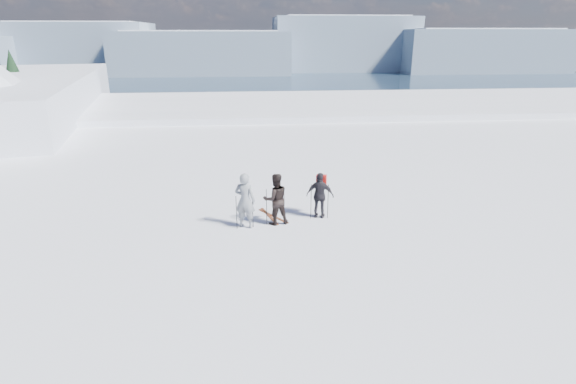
% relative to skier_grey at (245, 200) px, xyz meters
% --- Properties ---
extents(lake_basin, '(820.00, 820.00, 71.62)m').
position_rel_skier_grey_xyz_m(lake_basin, '(2.94, 26.43, -7.48)').
color(lake_basin, white).
rests_on(lake_basin, ground).
extents(far_mountain_range, '(770.00, 110.00, 53.00)m').
position_rel_skier_grey_xyz_m(far_mountain_range, '(32.54, 451.22, -8.17)').
color(far_mountain_range, slate).
rests_on(far_mountain_range, ground).
extents(skier_grey, '(0.83, 0.68, 1.95)m').
position_rel_skier_grey_xyz_m(skier_grey, '(0.00, 0.00, 0.00)').
color(skier_grey, gray).
rests_on(skier_grey, ground).
extents(skier_dark, '(1.02, 0.87, 1.84)m').
position_rel_skier_grey_xyz_m(skier_dark, '(1.06, 0.18, -0.06)').
color(skier_dark, black).
rests_on(skier_dark, ground).
extents(skier_pack, '(1.07, 0.69, 1.69)m').
position_rel_skier_grey_xyz_m(skier_pack, '(2.69, 0.60, -0.13)').
color(skier_pack, black).
rests_on(skier_pack, ground).
extents(backpack, '(0.41, 0.30, 0.48)m').
position_rel_skier_grey_xyz_m(backpack, '(2.77, 0.84, 0.96)').
color(backpack, red).
rests_on(backpack, skier_pack).
extents(ski_poles, '(3.30, 0.68, 1.36)m').
position_rel_skier_grey_xyz_m(ski_poles, '(1.25, 0.19, -0.33)').
color(ski_poles, black).
rests_on(ski_poles, ground).
extents(skis_loose, '(1.03, 1.66, 0.03)m').
position_rel_skier_grey_xyz_m(skis_loose, '(0.94, 0.84, -0.96)').
color(skis_loose, black).
rests_on(skis_loose, ground).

